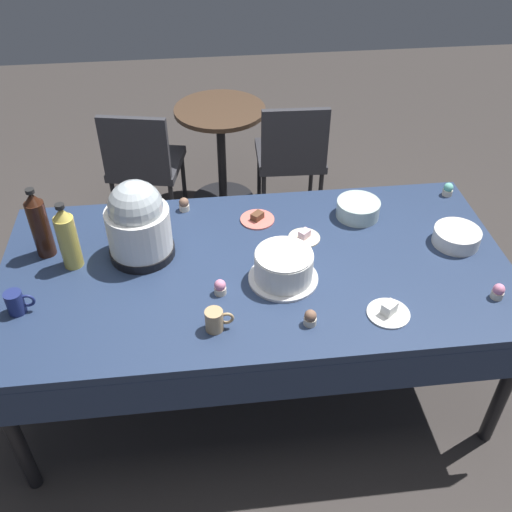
{
  "coord_description": "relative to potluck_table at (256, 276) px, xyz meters",
  "views": [
    {
      "loc": [
        -0.22,
        -1.9,
        2.37
      ],
      "look_at": [
        0.0,
        0.0,
        0.8
      ],
      "focal_mm": 40.72,
      "sensor_mm": 36.0,
      "label": 1
    }
  ],
  "objects": [
    {
      "name": "dessert_plate_cream",
      "position": [
        0.24,
        0.16,
        0.07
      ],
      "size": [
        0.15,
        0.15,
        0.04
      ],
      "color": "beige",
      "rests_on": "potluck_table"
    },
    {
      "name": "potluck_table",
      "position": [
        0.0,
        0.0,
        0.0
      ],
      "size": [
        2.2,
        1.1,
        0.75
      ],
      "color": "navy",
      "rests_on": "ground"
    },
    {
      "name": "coffee_mug_tan",
      "position": [
        -0.2,
        -0.36,
        0.11
      ],
      "size": [
        0.11,
        0.07,
        0.09
      ],
      "color": "tan",
      "rests_on": "potluck_table"
    },
    {
      "name": "round_cafe_table",
      "position": [
        -0.05,
        1.64,
        -0.19
      ],
      "size": [
        0.6,
        0.6,
        0.72
      ],
      "color": "#473323",
      "rests_on": "ground"
    },
    {
      "name": "maroon_chair_right",
      "position": [
        0.4,
        1.41,
        -0.2
      ],
      "size": [
        0.46,
        0.46,
        0.85
      ],
      "color": "#333338",
      "rests_on": "ground"
    },
    {
      "name": "dessert_plate_white",
      "position": [
        0.48,
        -0.36,
        0.08
      ],
      "size": [
        0.17,
        0.17,
        0.06
      ],
      "color": "white",
      "rests_on": "potluck_table"
    },
    {
      "name": "ground",
      "position": [
        0.0,
        0.0,
        -0.69
      ],
      "size": [
        9.0,
        9.0,
        0.0
      ],
      "primitive_type": "plane",
      "color": "#383330"
    },
    {
      "name": "soda_bottle_ginger_ale",
      "position": [
        -0.78,
        0.09,
        0.21
      ],
      "size": [
        0.08,
        0.08,
        0.31
      ],
      "color": "gold",
      "rests_on": "potluck_table"
    },
    {
      "name": "cupcake_vanilla",
      "position": [
        0.17,
        -0.37,
        0.09
      ],
      "size": [
        0.05,
        0.05,
        0.07
      ],
      "color": "beige",
      "rests_on": "potluck_table"
    },
    {
      "name": "dessert_plate_coral",
      "position": [
        0.04,
        0.33,
        0.07
      ],
      "size": [
        0.16,
        0.16,
        0.04
      ],
      "color": "#E07266",
      "rests_on": "potluck_table"
    },
    {
      "name": "coffee_mug_navy",
      "position": [
        -0.96,
        -0.18,
        0.11
      ],
      "size": [
        0.11,
        0.07,
        0.1
      ],
      "color": "navy",
      "rests_on": "potluck_table"
    },
    {
      "name": "cupcake_rose",
      "position": [
        0.94,
        -0.31,
        0.09
      ],
      "size": [
        0.05,
        0.05,
        0.07
      ],
      "color": "beige",
      "rests_on": "potluck_table"
    },
    {
      "name": "slow_cooker",
      "position": [
        -0.49,
        0.13,
        0.23
      ],
      "size": [
        0.28,
        0.28,
        0.37
      ],
      "color": "black",
      "rests_on": "potluck_table"
    },
    {
      "name": "cupcake_lemon",
      "position": [
        -0.16,
        -0.16,
        0.09
      ],
      "size": [
        0.05,
        0.05,
        0.07
      ],
      "color": "beige",
      "rests_on": "potluck_table"
    },
    {
      "name": "paper_napkin_stack",
      "position": [
        -0.58,
        0.4,
        0.07
      ],
      "size": [
        0.14,
        0.14,
        0.02
      ],
      "primitive_type": "cube",
      "rotation": [
        0.0,
        0.0,
        -0.01
      ],
      "color": "pink",
      "rests_on": "potluck_table"
    },
    {
      "name": "glass_salad_bowl",
      "position": [
        0.53,
        0.31,
        0.1
      ],
      "size": [
        0.21,
        0.21,
        0.08
      ],
      "primitive_type": "cylinder",
      "color": "#B2C6BC",
      "rests_on": "potluck_table"
    },
    {
      "name": "cupcake_mint",
      "position": [
        -0.3,
        0.45,
        0.09
      ],
      "size": [
        0.05,
        0.05,
        0.07
      ],
      "color": "beige",
      "rests_on": "potluck_table"
    },
    {
      "name": "soda_bottle_cola",
      "position": [
        -0.91,
        0.19,
        0.22
      ],
      "size": [
        0.08,
        0.08,
        0.33
      ],
      "color": "#33190F",
      "rests_on": "potluck_table"
    },
    {
      "name": "frosted_layer_cake",
      "position": [
        0.1,
        -0.1,
        0.13
      ],
      "size": [
        0.29,
        0.29,
        0.14
      ],
      "color": "silver",
      "rests_on": "potluck_table"
    },
    {
      "name": "ceramic_snack_bowl",
      "position": [
        0.91,
        0.05,
        0.1
      ],
      "size": [
        0.21,
        0.21,
        0.07
      ],
      "primitive_type": "cylinder",
      "color": "silver",
      "rests_on": "potluck_table"
    },
    {
      "name": "maroon_chair_left",
      "position": [
        -0.57,
        1.41,
        -0.2
      ],
      "size": [
        0.52,
        0.52,
        0.85
      ],
      "color": "#333338",
      "rests_on": "ground"
    },
    {
      "name": "cupcake_cocoa",
      "position": [
        1.02,
        0.44,
        0.09
      ],
      "size": [
        0.05,
        0.05,
        0.07
      ],
      "color": "beige",
      "rests_on": "potluck_table"
    }
  ]
}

